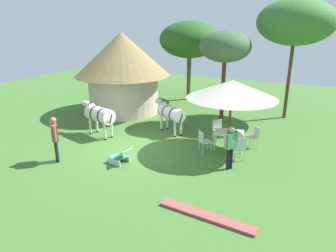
% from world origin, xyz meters
% --- Properties ---
extents(ground_plane, '(36.00, 36.00, 0.00)m').
position_xyz_m(ground_plane, '(0.00, 0.00, 0.00)').
color(ground_plane, '#426E2E').
extents(thatched_hut, '(5.34, 5.34, 4.54)m').
position_xyz_m(thatched_hut, '(-3.58, 4.40, 2.59)').
color(thatched_hut, beige).
rests_on(thatched_hut, ground_plane).
extents(shade_umbrella, '(3.63, 3.63, 2.91)m').
position_xyz_m(shade_umbrella, '(3.49, 1.71, 2.55)').
color(shade_umbrella, brown).
rests_on(shade_umbrella, ground_plane).
extents(patio_dining_table, '(1.37, 1.12, 0.74)m').
position_xyz_m(patio_dining_table, '(3.49, 1.71, 0.65)').
color(patio_dining_table, white).
rests_on(patio_dining_table, ground_plane).
extents(patio_chair_near_lawn, '(0.60, 0.60, 0.90)m').
position_xyz_m(patio_chair_near_lawn, '(4.40, 2.40, 0.52)').
color(patio_chair_near_lawn, silver).
rests_on(patio_chair_near_lawn, ground_plane).
extents(patio_chair_east_end, '(0.61, 0.61, 0.90)m').
position_xyz_m(patio_chair_east_end, '(2.74, 2.57, 0.52)').
color(patio_chair_east_end, white).
rests_on(patio_chair_east_end, ground_plane).
extents(patio_chair_west_end, '(0.61, 0.61, 0.90)m').
position_xyz_m(patio_chair_west_end, '(2.67, 0.92, 0.52)').
color(patio_chair_west_end, silver).
rests_on(patio_chair_west_end, ground_plane).
extents(patio_chair_near_hut, '(0.60, 0.60, 0.90)m').
position_xyz_m(patio_chair_near_hut, '(4.18, 0.81, 0.52)').
color(patio_chair_near_hut, silver).
rests_on(patio_chair_near_hut, ground_plane).
extents(guest_beside_umbrella, '(0.41, 0.51, 1.64)m').
position_xyz_m(guest_beside_umbrella, '(4.07, -0.10, 0.99)').
color(guest_beside_umbrella, black).
rests_on(guest_beside_umbrella, ground_plane).
extents(standing_watcher, '(0.51, 0.48, 1.77)m').
position_xyz_m(standing_watcher, '(-1.98, -2.45, 1.07)').
color(standing_watcher, black).
rests_on(standing_watcher, ground_plane).
extents(striped_lounge_chair, '(0.87, 0.65, 0.64)m').
position_xyz_m(striped_lounge_chair, '(0.24, -1.48, 0.26)').
color(striped_lounge_chair, teal).
rests_on(striped_lounge_chair, ground_plane).
extents(zebra_nearest_camera, '(1.96, 1.30, 1.51)m').
position_xyz_m(zebra_nearest_camera, '(0.41, 2.44, 0.97)').
color(zebra_nearest_camera, silver).
rests_on(zebra_nearest_camera, ground_plane).
extents(zebra_by_umbrella, '(2.09, 1.03, 1.56)m').
position_xyz_m(zebra_by_umbrella, '(-2.31, 0.56, 1.02)').
color(zebra_by_umbrella, silver).
rests_on(zebra_by_umbrella, ground_plane).
extents(acacia_tree_far_lawn, '(3.90, 3.90, 6.21)m').
position_xyz_m(acacia_tree_far_lawn, '(4.98, 7.47, 5.03)').
color(acacia_tree_far_lawn, '#4F3523').
rests_on(acacia_tree_far_lawn, ground_plane).
extents(acacia_tree_behind_hut, '(3.91, 3.91, 5.11)m').
position_xyz_m(acacia_tree_behind_hut, '(-1.45, 8.95, 3.93)').
color(acacia_tree_behind_hut, brown).
rests_on(acacia_tree_behind_hut, ground_plane).
extents(acacia_tree_left_background, '(2.55, 2.55, 4.67)m').
position_xyz_m(acacia_tree_left_background, '(2.11, 5.06, 3.87)').
color(acacia_tree_left_background, '#562C1B').
rests_on(acacia_tree_left_background, ground_plane).
extents(brick_patio_kerb, '(2.82, 0.56, 0.08)m').
position_xyz_m(brick_patio_kerb, '(4.36, -3.25, 0.04)').
color(brick_patio_kerb, '#9C4B4A').
rests_on(brick_patio_kerb, ground_plane).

